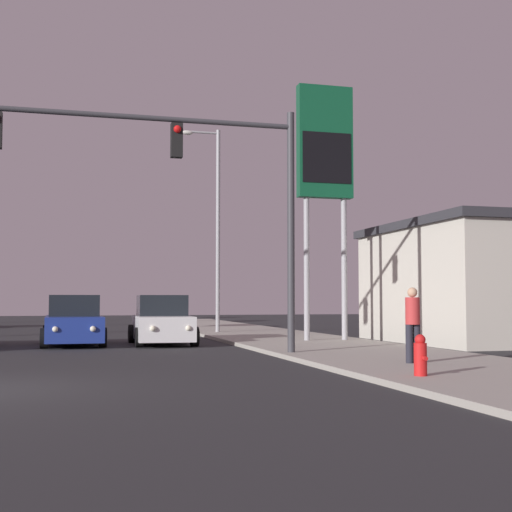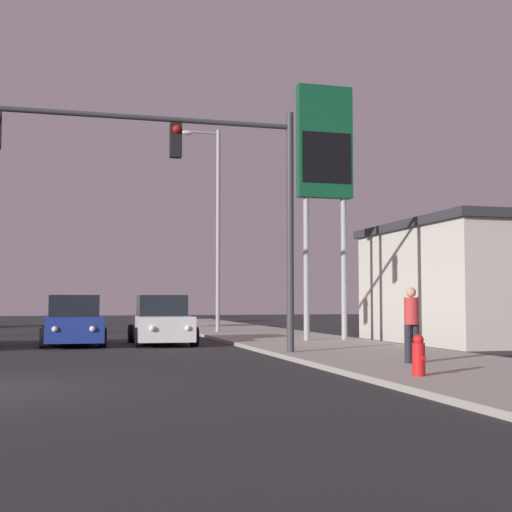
{
  "view_description": "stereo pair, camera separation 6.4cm",
  "coord_description": "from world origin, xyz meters",
  "px_view_note": "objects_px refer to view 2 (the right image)",
  "views": [
    {
      "loc": [
        1.62,
        -12.79,
        1.5
      ],
      "look_at": [
        9.01,
        15.14,
        3.31
      ],
      "focal_mm": 50.0,
      "sensor_mm": 36.0,
      "label": 1
    },
    {
      "loc": [
        1.69,
        -12.81,
        1.5
      ],
      "look_at": [
        9.01,
        15.14,
        3.31
      ],
      "focal_mm": 50.0,
      "sensor_mm": 36.0,
      "label": 2
    }
  ],
  "objects_px": {
    "car_white": "(162,322)",
    "car_blue": "(73,323)",
    "gas_station_sign": "(325,156)",
    "traffic_light_mast": "(192,174)",
    "street_lamp": "(215,219)",
    "pedestrian_on_sidewalk": "(411,322)",
    "fire_hydrant": "(419,356)"
  },
  "relations": [
    {
      "from": "traffic_light_mast",
      "to": "street_lamp",
      "type": "xyz_separation_m",
      "value": [
        3.15,
        12.58,
        0.3
      ]
    },
    {
      "from": "street_lamp",
      "to": "pedestrian_on_sidewalk",
      "type": "xyz_separation_m",
      "value": [
        1.13,
        -16.43,
        -4.08
      ]
    },
    {
      "from": "gas_station_sign",
      "to": "fire_hydrant",
      "type": "height_order",
      "value": "gas_station_sign"
    },
    {
      "from": "car_blue",
      "to": "street_lamp",
      "type": "distance_m",
      "value": 9.71
    },
    {
      "from": "gas_station_sign",
      "to": "pedestrian_on_sidewalk",
      "type": "relative_size",
      "value": 5.39
    },
    {
      "from": "car_white",
      "to": "car_blue",
      "type": "relative_size",
      "value": 1.0
    },
    {
      "from": "car_blue",
      "to": "traffic_light_mast",
      "type": "distance_m",
      "value": 8.1
    },
    {
      "from": "street_lamp",
      "to": "fire_hydrant",
      "type": "xyz_separation_m",
      "value": [
        0.01,
        -18.9,
        -4.63
      ]
    },
    {
      "from": "car_white",
      "to": "street_lamp",
      "type": "bearing_deg",
      "value": -114.15
    },
    {
      "from": "car_white",
      "to": "fire_hydrant",
      "type": "height_order",
      "value": "car_white"
    },
    {
      "from": "car_blue",
      "to": "traffic_light_mast",
      "type": "height_order",
      "value": "traffic_light_mast"
    },
    {
      "from": "car_white",
      "to": "car_blue",
      "type": "distance_m",
      "value": 2.93
    },
    {
      "from": "traffic_light_mast",
      "to": "pedestrian_on_sidewalk",
      "type": "height_order",
      "value": "traffic_light_mast"
    },
    {
      "from": "street_lamp",
      "to": "pedestrian_on_sidewalk",
      "type": "distance_m",
      "value": 16.97
    },
    {
      "from": "car_white",
      "to": "gas_station_sign",
      "type": "xyz_separation_m",
      "value": [
        5.62,
        -0.92,
        5.86
      ]
    },
    {
      "from": "car_white",
      "to": "street_lamp",
      "type": "distance_m",
      "value": 8.37
    },
    {
      "from": "car_white",
      "to": "fire_hydrant",
      "type": "bearing_deg",
      "value": 106.17
    },
    {
      "from": "street_lamp",
      "to": "fire_hydrant",
      "type": "relative_size",
      "value": 11.84
    },
    {
      "from": "gas_station_sign",
      "to": "car_white",
      "type": "bearing_deg",
      "value": 170.65
    },
    {
      "from": "car_blue",
      "to": "traffic_light_mast",
      "type": "bearing_deg",
      "value": 113.83
    },
    {
      "from": "car_white",
      "to": "street_lamp",
      "type": "xyz_separation_m",
      "value": [
        3.14,
        6.41,
        4.36
      ]
    },
    {
      "from": "car_white",
      "to": "traffic_light_mast",
      "type": "xyz_separation_m",
      "value": [
        -0.01,
        -6.16,
        4.05
      ]
    },
    {
      "from": "car_blue",
      "to": "gas_station_sign",
      "type": "xyz_separation_m",
      "value": [
        8.54,
        -1.13,
        5.86
      ]
    },
    {
      "from": "car_blue",
      "to": "street_lamp",
      "type": "relative_size",
      "value": 0.48
    },
    {
      "from": "car_white",
      "to": "traffic_light_mast",
      "type": "distance_m",
      "value": 7.38
    },
    {
      "from": "street_lamp",
      "to": "car_blue",
      "type": "bearing_deg",
      "value": -134.38
    },
    {
      "from": "car_blue",
      "to": "gas_station_sign",
      "type": "distance_m",
      "value": 10.42
    },
    {
      "from": "car_blue",
      "to": "street_lamp",
      "type": "xyz_separation_m",
      "value": [
        6.07,
        6.2,
        4.36
      ]
    },
    {
      "from": "street_lamp",
      "to": "fire_hydrant",
      "type": "bearing_deg",
      "value": -89.96
    },
    {
      "from": "car_white",
      "to": "gas_station_sign",
      "type": "relative_size",
      "value": 0.48
    },
    {
      "from": "car_white",
      "to": "fire_hydrant",
      "type": "distance_m",
      "value": 12.88
    },
    {
      "from": "car_blue",
      "to": "gas_station_sign",
      "type": "bearing_deg",
      "value": 171.68
    }
  ]
}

